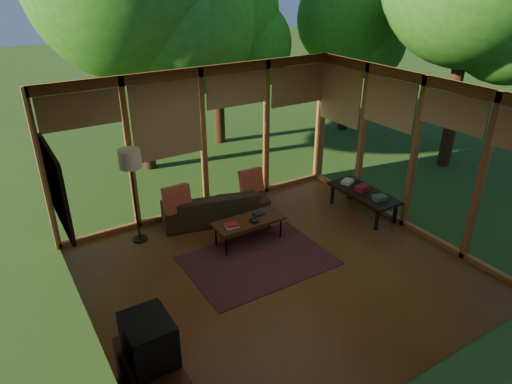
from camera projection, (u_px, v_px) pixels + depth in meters
floor at (279, 271)px, 7.03m from camera, size 5.50×5.50×0.00m
ceiling at (284, 98)px, 5.85m from camera, size 5.50×5.50×0.00m
wall_left at (81, 249)px, 5.13m from camera, size 0.04×5.00×2.70m
wall_front at (425, 286)px, 4.53m from camera, size 5.50×0.04×2.70m
window_wall_back at (203, 142)px, 8.35m from camera, size 5.50×0.12×2.70m
window_wall_right at (414, 155)px, 7.75m from camera, size 0.12×5.00×2.70m
exterior_lawn at (334, 96)px, 16.95m from camera, size 40.00×40.00×0.00m
tree_ne at (214, 15)px, 11.08m from camera, size 3.19×3.19×4.81m
tree_far at (347, 19)px, 12.02m from camera, size 2.68×2.68×4.39m
rug at (258, 260)px, 7.28m from camera, size 2.23×1.58×0.01m
sofa at (215, 205)px, 8.40m from camera, size 2.05×1.18×0.56m
pillow_left at (177, 200)px, 7.86m from camera, size 0.47×0.25×0.49m
pillow_right at (251, 181)px, 8.58m from camera, size 0.45×0.24×0.47m
ct_book_lower at (232, 226)px, 7.40m from camera, size 0.23×0.19×0.03m
ct_book_upper at (232, 224)px, 7.38m from camera, size 0.21×0.17×0.03m
ct_book_side at (259, 214)px, 7.78m from camera, size 0.19×0.15×0.03m
ct_bowl at (254, 220)px, 7.54m from camera, size 0.16×0.16×0.07m
media_cabinet at (152, 380)px, 4.78m from camera, size 0.50×1.00×0.60m
television at (149, 340)px, 4.55m from camera, size 0.45×0.55×0.50m
console_book_a at (380, 198)px, 8.19m from camera, size 0.26×0.21×0.08m
console_book_b at (362, 188)px, 8.53m from camera, size 0.25×0.20×0.11m
console_book_c at (347, 182)px, 8.85m from camera, size 0.29×0.26×0.07m
floor_lamp at (130, 164)px, 7.24m from camera, size 0.36×0.36×1.65m
coffee_table at (249, 222)px, 7.62m from camera, size 1.20×0.50×0.43m
side_console at (363, 194)px, 8.54m from camera, size 0.60×1.40×0.46m
wall_painting at (57, 187)px, 6.13m from camera, size 0.06×1.35×1.15m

